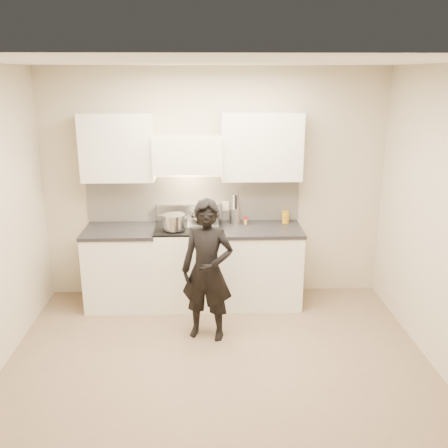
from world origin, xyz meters
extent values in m
plane|color=#83694C|center=(0.00, 0.00, 0.00)|extent=(4.00, 4.00, 0.00)
cube|color=#C3B497|center=(0.00, 1.75, 1.35)|extent=(4.00, 0.04, 2.70)
cube|color=#C3B497|center=(0.00, -1.75, 1.35)|extent=(4.00, 0.04, 2.70)
cube|color=silver|center=(0.00, 0.00, 2.69)|extent=(4.00, 3.50, 0.02)
cube|color=beige|center=(-0.25, 1.74, 1.19)|extent=(2.50, 0.02, 0.53)
cube|color=#ACACAC|center=(-0.30, 1.70, 1.03)|extent=(0.76, 0.08, 0.20)
cube|color=white|center=(-0.30, 1.55, 1.75)|extent=(0.76, 0.40, 0.40)
cylinder|color=#ABABAF|center=(-0.30, 1.37, 1.57)|extent=(0.66, 0.02, 0.02)
cube|color=white|center=(0.53, 1.58, 1.83)|extent=(0.90, 0.33, 0.75)
cube|color=white|center=(-1.08, 1.58, 1.83)|extent=(0.80, 0.33, 0.75)
cube|color=beige|center=(0.13, 1.73, 1.10)|extent=(0.08, 0.01, 0.12)
cube|color=white|center=(-0.30, 1.43, 0.46)|extent=(0.76, 0.65, 0.92)
cube|color=black|center=(-0.30, 1.43, 0.93)|extent=(0.76, 0.65, 0.02)
cube|color=silver|center=(-0.14, 1.54, 0.95)|extent=(0.36, 0.34, 0.01)
cylinder|color=#ABABAF|center=(-0.30, 1.13, 0.78)|extent=(0.62, 0.02, 0.02)
cylinder|color=black|center=(-0.48, 1.28, 0.95)|extent=(0.18, 0.18, 0.01)
cylinder|color=black|center=(-0.12, 1.28, 0.95)|extent=(0.18, 0.18, 0.01)
cylinder|color=black|center=(-0.48, 1.57, 0.95)|extent=(0.18, 0.18, 0.01)
cylinder|color=black|center=(-0.12, 1.57, 0.95)|extent=(0.18, 0.18, 0.01)
cube|color=white|center=(0.53, 1.43, 0.44)|extent=(0.90, 0.65, 0.88)
cube|color=black|center=(0.53, 1.43, 0.90)|extent=(0.92, 0.67, 0.04)
cube|color=white|center=(-1.08, 1.43, 0.44)|extent=(0.80, 0.65, 0.88)
cube|color=black|center=(-1.08, 1.43, 0.90)|extent=(0.82, 0.67, 0.04)
ellipsoid|color=#ABABAF|center=(-0.12, 1.57, 1.06)|extent=(0.35, 0.35, 0.19)
torus|color=#ABABAF|center=(-0.12, 1.57, 1.10)|extent=(0.37, 0.37, 0.02)
ellipsoid|color=beige|center=(-0.12, 1.57, 1.05)|extent=(0.20, 0.20, 0.09)
cylinder|color=silver|center=(-0.17, 1.43, 1.16)|extent=(0.08, 0.26, 0.19)
cylinder|color=#ABABAF|center=(-0.46, 1.28, 1.04)|extent=(0.32, 0.32, 0.17)
cube|color=#ABABAF|center=(-0.60, 1.33, 1.11)|extent=(0.06, 0.04, 0.01)
cube|color=#ABABAF|center=(-0.31, 1.23, 1.11)|extent=(0.06, 0.04, 0.01)
cylinder|color=#ACACAC|center=(0.24, 1.60, 1.01)|extent=(0.13, 0.13, 0.19)
cylinder|color=black|center=(0.27, 1.60, 1.11)|extent=(0.02, 0.02, 0.33)
cylinder|color=silver|center=(0.26, 1.62, 1.11)|extent=(0.02, 0.02, 0.33)
cylinder|color=#ACACAC|center=(0.23, 1.63, 1.11)|extent=(0.02, 0.02, 0.33)
cylinder|color=black|center=(0.21, 1.61, 1.11)|extent=(0.02, 0.02, 0.33)
cylinder|color=#ACACAC|center=(0.21, 1.59, 1.11)|extent=(0.02, 0.02, 0.33)
cylinder|color=silver|center=(0.22, 1.57, 1.11)|extent=(0.02, 0.02, 0.33)
cylinder|color=black|center=(0.24, 1.57, 1.11)|extent=(0.02, 0.02, 0.33)
cylinder|color=#ACACAC|center=(0.26, 1.58, 1.11)|extent=(0.02, 0.02, 0.33)
cylinder|color=gold|center=(0.36, 1.56, 0.95)|extent=(0.04, 0.04, 0.07)
cylinder|color=red|center=(0.36, 1.56, 1.00)|extent=(0.04, 0.04, 0.02)
cylinder|color=#BB8611|center=(0.83, 1.60, 0.99)|extent=(0.08, 0.08, 0.14)
imported|color=black|center=(-0.09, 0.62, 0.73)|extent=(0.60, 0.48, 1.45)
camera|label=1|loc=(-0.09, -4.01, 2.62)|focal=40.00mm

